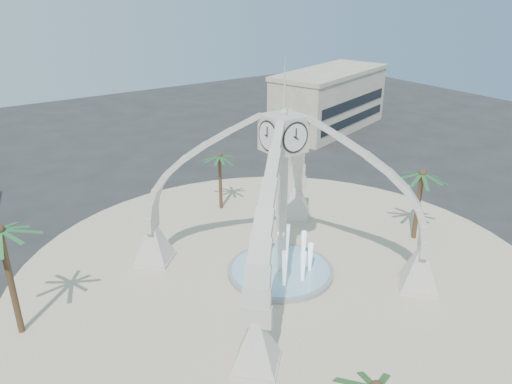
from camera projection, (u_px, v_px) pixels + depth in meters
ground at (280, 274)px, 37.81m from camera, size 140.00×140.00×0.00m
plaza at (280, 273)px, 37.80m from camera, size 40.00×40.00×0.06m
clock_tower at (282, 195)px, 35.26m from camera, size 17.94×17.94×16.30m
fountain at (280, 270)px, 37.70m from camera, size 8.00×8.00×3.62m
building_ne at (329, 100)px, 72.95m from camera, size 21.87×14.17×8.60m
palm_east at (422, 174)px, 40.67m from camera, size 4.61×4.61×6.80m
palm_north at (220, 156)px, 46.47m from camera, size 4.31×4.31×6.09m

